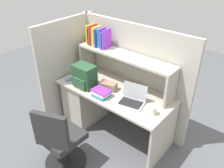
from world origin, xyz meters
name	(u,v)px	position (x,y,z in m)	size (l,w,h in m)	color
ground_plane	(114,131)	(0.00, 0.00, 0.00)	(8.00, 8.00, 0.00)	#595B60
desk	(94,100)	(-0.39, 0.00, 0.40)	(1.60, 0.70, 0.73)	beige
cubicle_partition_rear	(131,77)	(0.00, 0.38, 0.78)	(1.84, 0.05, 1.55)	#B2ADA0
cubicle_partition_left	(69,70)	(-0.85, -0.05, 0.78)	(0.05, 1.06, 1.55)	#B2ADA0
overhead_hutch	(124,61)	(0.00, 0.20, 1.08)	(1.44, 0.28, 0.45)	#B3A99C
reference_books_on_shelf	(98,37)	(-0.46, 0.20, 1.31)	(0.32, 0.18, 0.29)	yellow
laptop	(133,99)	(0.34, -0.07, 0.78)	(0.35, 0.31, 0.22)	#B7BABF
backpack	(84,76)	(-0.38, -0.17, 0.88)	(0.30, 0.23, 0.31)	#264C2D
computer_mouse	(69,79)	(-0.67, -0.22, 0.75)	(0.06, 0.10, 0.03)	#7299C6
paper_cup	(153,111)	(0.66, -0.11, 0.78)	(0.08, 0.08, 0.10)	white
tissue_box	(108,86)	(-0.08, -0.03, 0.78)	(0.22, 0.12, 0.10)	#9E7F60
desk_book_stack	(102,93)	(-0.04, -0.21, 0.77)	(0.24, 0.19, 0.09)	teal
office_chair	(61,143)	(-0.08, -0.89, 0.39)	(0.53, 0.55, 0.93)	black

